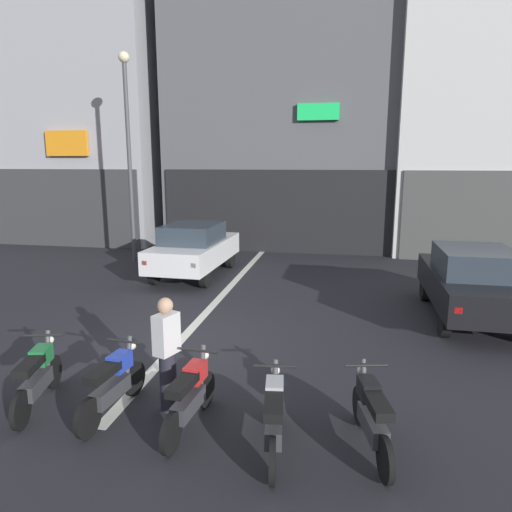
{
  "coord_description": "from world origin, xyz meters",
  "views": [
    {
      "loc": [
        3.09,
        -8.07,
        3.49
      ],
      "look_at": [
        1.19,
        2.0,
        1.4
      ],
      "focal_mm": 32.41,
      "sensor_mm": 36.0,
      "label": 1
    }
  ],
  "objects_px": {
    "street_lamp": "(128,139)",
    "motorcycle_red_row_centre": "(190,395)",
    "motorcycle_black_row_rightmost": "(372,415)",
    "person_by_motorcycles": "(167,354)",
    "motorcycle_silver_row_right_mid": "(274,416)",
    "car_black_parked_kerbside": "(473,281)",
    "motorcycle_blue_row_left_mid": "(113,383)",
    "car_white_crossing_near": "(194,248)",
    "motorcycle_green_row_leftmost": "(38,376)"
  },
  "relations": [
    {
      "from": "street_lamp",
      "to": "motorcycle_red_row_centre",
      "type": "xyz_separation_m",
      "value": [
        5.25,
        -9.46,
        -3.78
      ]
    },
    {
      "from": "motorcycle_black_row_rightmost",
      "to": "person_by_motorcycles",
      "type": "relative_size",
      "value": 0.99
    },
    {
      "from": "motorcycle_red_row_centre",
      "to": "motorcycle_silver_row_right_mid",
      "type": "distance_m",
      "value": 1.2
    },
    {
      "from": "car_black_parked_kerbside",
      "to": "motorcycle_black_row_rightmost",
      "type": "bearing_deg",
      "value": -114.59
    },
    {
      "from": "motorcycle_red_row_centre",
      "to": "motorcycle_black_row_rightmost",
      "type": "bearing_deg",
      "value": -1.2
    },
    {
      "from": "street_lamp",
      "to": "motorcycle_blue_row_left_mid",
      "type": "xyz_separation_m",
      "value": [
        4.08,
        -9.33,
        -3.78
      ]
    },
    {
      "from": "motorcycle_silver_row_right_mid",
      "to": "motorcycle_black_row_rightmost",
      "type": "relative_size",
      "value": 1.01
    },
    {
      "from": "car_black_parked_kerbside",
      "to": "motorcycle_black_row_rightmost",
      "type": "relative_size",
      "value": 2.51
    },
    {
      "from": "car_white_crossing_near",
      "to": "car_black_parked_kerbside",
      "type": "bearing_deg",
      "value": -20.41
    },
    {
      "from": "motorcycle_blue_row_left_mid",
      "to": "motorcycle_red_row_centre",
      "type": "xyz_separation_m",
      "value": [
        1.17,
        -0.12,
        0.0
      ]
    },
    {
      "from": "car_white_crossing_near",
      "to": "person_by_motorcycles",
      "type": "xyz_separation_m",
      "value": [
        2.13,
        -7.71,
        -0.03
      ]
    },
    {
      "from": "motorcycle_green_row_leftmost",
      "to": "motorcycle_blue_row_left_mid",
      "type": "xyz_separation_m",
      "value": [
        1.18,
        0.0,
        0.0
      ]
    },
    {
      "from": "motorcycle_silver_row_right_mid",
      "to": "motorcycle_blue_row_left_mid",
      "type": "bearing_deg",
      "value": 169.97
    },
    {
      "from": "motorcycle_blue_row_left_mid",
      "to": "motorcycle_black_row_rightmost",
      "type": "height_order",
      "value": "same"
    },
    {
      "from": "motorcycle_blue_row_left_mid",
      "to": "motorcycle_black_row_rightmost",
      "type": "relative_size",
      "value": 1.01
    },
    {
      "from": "car_white_crossing_near",
      "to": "person_by_motorcycles",
      "type": "relative_size",
      "value": 2.49
    },
    {
      "from": "street_lamp",
      "to": "motorcycle_black_row_rightmost",
      "type": "xyz_separation_m",
      "value": [
        7.59,
        -9.51,
        -3.78
      ]
    },
    {
      "from": "car_white_crossing_near",
      "to": "street_lamp",
      "type": "relative_size",
      "value": 0.6
    },
    {
      "from": "motorcycle_blue_row_left_mid",
      "to": "car_black_parked_kerbside",
      "type": "bearing_deg",
      "value": 41.1
    },
    {
      "from": "person_by_motorcycles",
      "to": "motorcycle_red_row_centre",
      "type": "bearing_deg",
      "value": -39.15
    },
    {
      "from": "motorcycle_silver_row_right_mid",
      "to": "person_by_motorcycles",
      "type": "bearing_deg",
      "value": 157.87
    },
    {
      "from": "motorcycle_silver_row_right_mid",
      "to": "motorcycle_green_row_leftmost",
      "type": "bearing_deg",
      "value": 173.3
    },
    {
      "from": "motorcycle_red_row_centre",
      "to": "car_white_crossing_near",
      "type": "bearing_deg",
      "value": 107.72
    },
    {
      "from": "motorcycle_black_row_rightmost",
      "to": "car_black_parked_kerbside",
      "type": "bearing_deg",
      "value": 65.41
    },
    {
      "from": "motorcycle_black_row_rightmost",
      "to": "motorcycle_silver_row_right_mid",
      "type": "bearing_deg",
      "value": -168.31
    },
    {
      "from": "car_black_parked_kerbside",
      "to": "motorcycle_black_row_rightmost",
      "type": "xyz_separation_m",
      "value": [
        -2.46,
        -5.38,
        -0.43
      ]
    },
    {
      "from": "motorcycle_blue_row_left_mid",
      "to": "motorcycle_black_row_rightmost",
      "type": "bearing_deg",
      "value": -2.8
    },
    {
      "from": "motorcycle_silver_row_right_mid",
      "to": "motorcycle_black_row_rightmost",
      "type": "height_order",
      "value": "same"
    },
    {
      "from": "motorcycle_green_row_leftmost",
      "to": "motorcycle_blue_row_left_mid",
      "type": "relative_size",
      "value": 0.98
    },
    {
      "from": "motorcycle_green_row_leftmost",
      "to": "motorcycle_black_row_rightmost",
      "type": "height_order",
      "value": "same"
    },
    {
      "from": "motorcycle_silver_row_right_mid",
      "to": "motorcycle_red_row_centre",
      "type": "bearing_deg",
      "value": 166.01
    },
    {
      "from": "motorcycle_green_row_leftmost",
      "to": "motorcycle_red_row_centre",
      "type": "bearing_deg",
      "value": -2.98
    },
    {
      "from": "motorcycle_green_row_leftmost",
      "to": "person_by_motorcycles",
      "type": "height_order",
      "value": "person_by_motorcycles"
    },
    {
      "from": "motorcycle_black_row_rightmost",
      "to": "person_by_motorcycles",
      "type": "height_order",
      "value": "person_by_motorcycles"
    },
    {
      "from": "car_white_crossing_near",
      "to": "person_by_motorcycles",
      "type": "bearing_deg",
      "value": -74.55
    },
    {
      "from": "car_black_parked_kerbside",
      "to": "motorcycle_blue_row_left_mid",
      "type": "relative_size",
      "value": 2.47
    },
    {
      "from": "motorcycle_blue_row_left_mid",
      "to": "motorcycle_green_row_leftmost",
      "type": "bearing_deg",
      "value": -179.98
    },
    {
      "from": "motorcycle_black_row_rightmost",
      "to": "person_by_motorcycles",
      "type": "xyz_separation_m",
      "value": [
        -2.79,
        0.42,
        0.4
      ]
    },
    {
      "from": "motorcycle_green_row_leftmost",
      "to": "motorcycle_black_row_rightmost",
      "type": "xyz_separation_m",
      "value": [
        4.68,
        -0.17,
        0.0
      ]
    },
    {
      "from": "street_lamp",
      "to": "person_by_motorcycles",
      "type": "height_order",
      "value": "street_lamp"
    },
    {
      "from": "car_black_parked_kerbside",
      "to": "person_by_motorcycles",
      "type": "xyz_separation_m",
      "value": [
        -5.25,
        -4.96,
        -0.03
      ]
    },
    {
      "from": "street_lamp",
      "to": "motorcycle_red_row_centre",
      "type": "bearing_deg",
      "value": -60.98
    },
    {
      "from": "motorcycle_blue_row_left_mid",
      "to": "person_by_motorcycles",
      "type": "distance_m",
      "value": 0.86
    },
    {
      "from": "motorcycle_green_row_leftmost",
      "to": "motorcycle_black_row_rightmost",
      "type": "bearing_deg",
      "value": -2.09
    },
    {
      "from": "car_white_crossing_near",
      "to": "motorcycle_red_row_centre",
      "type": "bearing_deg",
      "value": -72.28
    },
    {
      "from": "street_lamp",
      "to": "motorcycle_blue_row_left_mid",
      "type": "distance_m",
      "value": 10.87
    },
    {
      "from": "street_lamp",
      "to": "motorcycle_blue_row_left_mid",
      "type": "relative_size",
      "value": 4.19
    },
    {
      "from": "motorcycle_green_row_leftmost",
      "to": "motorcycle_blue_row_left_mid",
      "type": "distance_m",
      "value": 1.18
    },
    {
      "from": "street_lamp",
      "to": "motorcycle_black_row_rightmost",
      "type": "relative_size",
      "value": 4.25
    },
    {
      "from": "car_white_crossing_near",
      "to": "motorcycle_blue_row_left_mid",
      "type": "relative_size",
      "value": 2.49
    }
  ]
}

